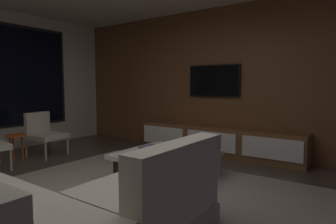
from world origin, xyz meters
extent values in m
plane|color=#473D33|center=(0.00, 0.00, 0.00)|extent=(9.20, 9.20, 0.00)
cube|color=black|center=(1.30, 3.60, 1.45)|extent=(1.52, 0.02, 2.02)
cube|color=black|center=(1.30, 3.58, 1.45)|extent=(1.40, 0.03, 1.90)
cube|color=brown|center=(3.06, 0.00, 1.35)|extent=(0.12, 7.80, 2.70)
cube|color=gray|center=(0.35, -0.10, 0.01)|extent=(3.20, 3.80, 0.01)
cube|color=#B1A997|center=(-0.13, -0.63, 0.09)|extent=(1.10, 0.90, 0.18)
cube|color=beige|center=(-0.13, -0.63, 0.30)|extent=(1.07, 0.86, 0.24)
cube|color=beige|center=(-0.13, -0.98, 0.62)|extent=(1.10, 0.20, 0.40)
cube|color=#302115|center=(1.15, 0.05, 0.15)|extent=(1.00, 1.00, 0.30)
cube|color=white|center=(1.15, 0.05, 0.33)|extent=(1.16, 1.16, 0.06)
cube|color=#B5344B|center=(0.96, 0.17, 0.37)|extent=(0.30, 0.17, 0.02)
cube|color=#CD90D7|center=(0.97, 0.19, 0.40)|extent=(0.26, 0.20, 0.03)
cube|color=#94CE51|center=(0.96, 0.17, 0.43)|extent=(0.27, 0.14, 0.03)
cube|color=#573F69|center=(0.96, 0.17, 0.45)|extent=(0.25, 0.20, 0.02)
cylinder|color=#B2ADA0|center=(1.21, 2.31, 0.18)|extent=(0.04, 0.04, 0.36)
cylinder|color=#B2ADA0|center=(0.73, 2.25, 0.18)|extent=(0.04, 0.04, 0.36)
cylinder|color=#B2ADA0|center=(1.14, 2.81, 0.18)|extent=(0.04, 0.04, 0.36)
cylinder|color=#B2ADA0|center=(0.67, 2.75, 0.18)|extent=(0.04, 0.04, 0.36)
cube|color=beige|center=(0.94, 2.53, 0.36)|extent=(0.61, 0.62, 0.08)
cube|color=beige|center=(0.91, 2.77, 0.59)|extent=(0.49, 0.14, 0.38)
cylinder|color=#B2ADA0|center=(0.10, 2.13, 0.18)|extent=(0.04, 0.04, 0.36)
cylinder|color=#BF4C1E|center=(0.30, 2.55, 0.23)|extent=(0.03, 0.03, 0.46)
cylinder|color=#BF4C1E|center=(0.50, 2.55, 0.23)|extent=(0.03, 0.03, 0.46)
cylinder|color=#BF4C1E|center=(0.40, 2.65, 0.23)|extent=(0.03, 0.03, 0.46)
cylinder|color=#BF4C1E|center=(0.40, 2.55, 0.45)|extent=(0.32, 0.32, 0.02)
cube|color=brown|center=(2.78, 0.10, 0.26)|extent=(0.44, 3.10, 0.52)
cube|color=white|center=(2.55, -0.94, 0.29)|extent=(0.02, 0.93, 0.33)
cube|color=white|center=(2.55, 0.10, 0.29)|extent=(0.02, 0.93, 0.33)
cube|color=white|center=(2.55, 1.15, 0.29)|extent=(0.02, 0.93, 0.33)
cube|color=black|center=(2.74, -0.75, 0.12)|extent=(0.33, 0.68, 0.19)
cube|color=#CC8CBF|center=(2.74, -1.01, 0.12)|extent=(0.03, 0.04, 0.19)
cube|color=#CF7266|center=(2.74, -0.84, 0.10)|extent=(0.03, 0.04, 0.16)
cube|color=#97B58E|center=(2.74, -0.67, 0.10)|extent=(0.03, 0.04, 0.15)
cube|color=#9E8E9A|center=(2.74, -0.49, 0.11)|extent=(0.03, 0.04, 0.18)
cube|color=black|center=(2.95, 0.25, 1.35)|extent=(0.04, 1.02, 0.59)
cube|color=black|center=(2.95, 0.25, 1.35)|extent=(0.05, 0.98, 0.55)
camera|label=1|loc=(-1.96, -2.18, 1.26)|focal=30.83mm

